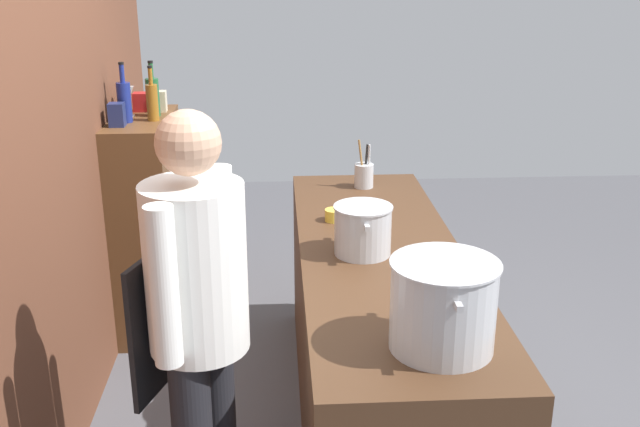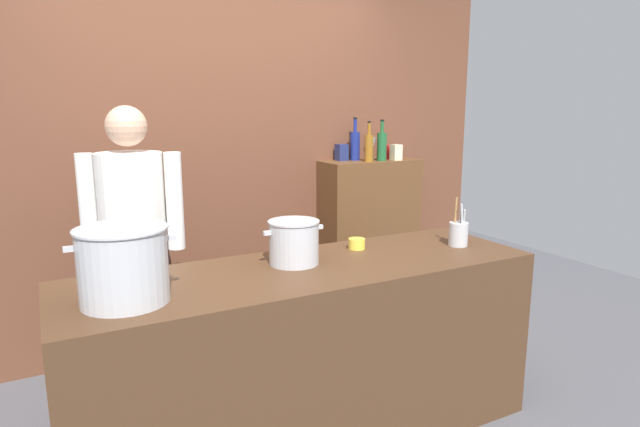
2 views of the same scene
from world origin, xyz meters
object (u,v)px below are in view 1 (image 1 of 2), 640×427
object	(u,v)px
utensil_crock	(364,175)
wine_bottle_amber	(152,101)
stockpot_large	(443,305)
wine_glass_short	(128,95)
butter_jar	(334,215)
stockpot_small	(363,230)
wine_bottle_cobalt	(124,101)
wine_bottle_green	(153,96)
spice_tin_navy	(117,115)
spice_tin_red	(141,102)
spice_tin_cream	(160,101)
chef	(197,313)

from	to	relation	value
utensil_crock	wine_bottle_amber	bearing A→B (deg)	82.54
stockpot_large	wine_glass_short	world-z (taller)	wine_glass_short
utensil_crock	butter_jar	bearing A→B (deg)	158.88
stockpot_small	wine_bottle_cobalt	size ratio (longest dim) A/B	0.98
wine_bottle_amber	wine_bottle_green	bearing A→B (deg)	7.09
stockpot_small	utensil_crock	size ratio (longest dim) A/B	1.17
wine_bottle_green	spice_tin_navy	size ratio (longest dim) A/B	2.47
stockpot_large	wine_bottle_amber	size ratio (longest dim) A/B	1.39
stockpot_small	wine_bottle_green	size ratio (longest dim) A/B	1.03
wine_bottle_green	wine_bottle_amber	xyz separation A→B (m)	(-0.12, -0.02, -0.01)
wine_bottle_cobalt	spice_tin_red	bearing A→B (deg)	-6.57
wine_bottle_green	stockpot_large	bearing A→B (deg)	-149.32
wine_bottle_amber	spice_tin_navy	world-z (taller)	wine_bottle_amber
stockpot_large	wine_glass_short	xyz separation A→B (m)	(2.03, 1.34, 0.32)
wine_bottle_amber	wine_bottle_cobalt	bearing A→B (deg)	102.80
wine_bottle_amber	spice_tin_cream	distance (m)	0.25
wine_bottle_cobalt	stockpot_small	bearing A→B (deg)	-132.36
wine_glass_short	spice_tin_navy	size ratio (longest dim) A/B	1.34
butter_jar	wine_bottle_cobalt	size ratio (longest dim) A/B	0.28
stockpot_small	spice_tin_navy	world-z (taller)	spice_tin_navy
butter_jar	wine_bottle_green	bearing A→B (deg)	49.78
wine_bottle_amber	wine_bottle_cobalt	size ratio (longest dim) A/B	0.92
utensil_crock	spice_tin_cream	distance (m)	1.25
chef	spice_tin_navy	size ratio (longest dim) A/B	13.48
wine_bottle_green	utensil_crock	bearing A→B (deg)	-103.33
chef	wine_glass_short	bearing A→B (deg)	-144.30
wine_bottle_green	wine_bottle_cobalt	bearing A→B (deg)	141.12
wine_bottle_amber	wine_glass_short	size ratio (longest dim) A/B	1.78
chef	spice_tin_cream	size ratio (longest dim) A/B	14.04
spice_tin_cream	butter_jar	bearing A→B (deg)	-134.72
butter_jar	spice_tin_red	bearing A→B (deg)	47.90
wine_bottle_amber	wine_glass_short	world-z (taller)	wine_bottle_amber
stockpot_large	wine_bottle_amber	world-z (taller)	wine_bottle_amber
stockpot_large	wine_bottle_cobalt	distance (m)	2.31
wine_bottle_amber	utensil_crock	bearing A→B (deg)	-97.46
wine_glass_short	spice_tin_navy	bearing A→B (deg)	177.55
butter_jar	wine_bottle_amber	size ratio (longest dim) A/B	0.31
stockpot_small	wine_bottle_amber	xyz separation A→B (m)	(1.09, 1.02, 0.35)
stockpot_large	spice_tin_red	world-z (taller)	spice_tin_red
wine_bottle_amber	wine_glass_short	xyz separation A→B (m)	(0.13, 0.15, 0.01)
chef	spice_tin_cream	xyz separation A→B (m)	(1.98, 0.38, 0.35)
wine_bottle_green	wine_bottle_amber	bearing A→B (deg)	-172.91
stockpot_small	wine_bottle_amber	size ratio (longest dim) A/B	1.06
wine_bottle_green	spice_tin_red	xyz separation A→B (m)	(0.14, 0.09, -0.06)
wine_bottle_cobalt	spice_tin_red	size ratio (longest dim) A/B	3.02
butter_jar	spice_tin_navy	size ratio (longest dim) A/B	0.73
utensil_crock	butter_jar	distance (m)	0.57
wine_glass_short	spice_tin_red	xyz separation A→B (m)	(0.13, -0.05, -0.06)
butter_jar	wine_bottle_cobalt	world-z (taller)	wine_bottle_cobalt
butter_jar	spice_tin_cream	xyz separation A→B (m)	(0.92, 0.93, 0.38)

